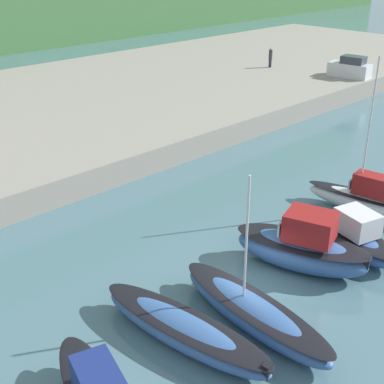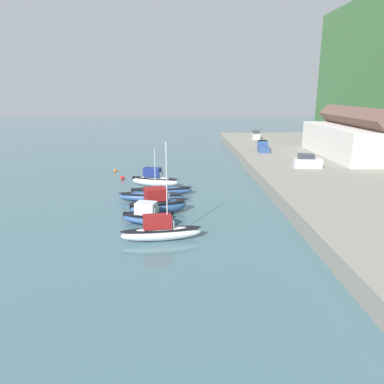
{
  "view_description": "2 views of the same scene",
  "coord_description": "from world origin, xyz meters",
  "px_view_note": "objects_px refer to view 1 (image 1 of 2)",
  "views": [
    {
      "loc": [
        -16.14,
        -12.63,
        14.24
      ],
      "look_at": [
        2.11,
        6.17,
        2.06
      ],
      "focal_mm": 50.0,
      "sensor_mm": 36.0,
      "label": 1
    },
    {
      "loc": [
        42.31,
        1.88,
        13.2
      ],
      "look_at": [
        -0.92,
        3.32,
        1.44
      ],
      "focal_mm": 35.0,
      "sensor_mm": 36.0,
      "label": 2
    }
  ],
  "objects_px": {
    "moored_boat_5": "(369,200)",
    "person_on_quay": "(270,57)",
    "moored_boat_4": "(352,236)",
    "moored_boat_2": "(253,313)",
    "moored_boat_3": "(302,248)",
    "moored_boat_1": "(184,330)",
    "parked_car_2": "(350,68)"
  },
  "relations": [
    {
      "from": "moored_boat_1",
      "to": "moored_boat_2",
      "type": "bearing_deg",
      "value": -30.72
    },
    {
      "from": "moored_boat_3",
      "to": "person_on_quay",
      "type": "relative_size",
      "value": 3.25
    },
    {
      "from": "moored_boat_4",
      "to": "moored_boat_2",
      "type": "bearing_deg",
      "value": -161.39
    },
    {
      "from": "moored_boat_4",
      "to": "parked_car_2",
      "type": "distance_m",
      "value": 32.81
    },
    {
      "from": "moored_boat_4",
      "to": "parked_car_2",
      "type": "xyz_separation_m",
      "value": [
        27.98,
        17.05,
        1.83
      ]
    },
    {
      "from": "moored_boat_1",
      "to": "moored_boat_4",
      "type": "bearing_deg",
      "value": -11.59
    },
    {
      "from": "moored_boat_2",
      "to": "moored_boat_4",
      "type": "relative_size",
      "value": 1.35
    },
    {
      "from": "person_on_quay",
      "to": "parked_car_2",
      "type": "bearing_deg",
      "value": -76.27
    },
    {
      "from": "moored_boat_5",
      "to": "person_on_quay",
      "type": "relative_size",
      "value": 4.2
    },
    {
      "from": "moored_boat_2",
      "to": "person_on_quay",
      "type": "height_order",
      "value": "moored_boat_2"
    },
    {
      "from": "moored_boat_2",
      "to": "moored_boat_4",
      "type": "xyz_separation_m",
      "value": [
        8.14,
        0.34,
        0.2
      ]
    },
    {
      "from": "moored_boat_3",
      "to": "moored_boat_2",
      "type": "bearing_deg",
      "value": 175.01
    },
    {
      "from": "moored_boat_1",
      "to": "parked_car_2",
      "type": "height_order",
      "value": "parked_car_2"
    },
    {
      "from": "moored_boat_3",
      "to": "parked_car_2",
      "type": "bearing_deg",
      "value": 9.37
    },
    {
      "from": "moored_boat_3",
      "to": "moored_boat_5",
      "type": "relative_size",
      "value": 0.77
    },
    {
      "from": "moored_boat_2",
      "to": "moored_boat_3",
      "type": "xyz_separation_m",
      "value": [
        4.98,
        1.16,
        0.5
      ]
    },
    {
      "from": "moored_boat_1",
      "to": "moored_boat_2",
      "type": "distance_m",
      "value": 3.02
    },
    {
      "from": "parked_car_2",
      "to": "person_on_quay",
      "type": "xyz_separation_m",
      "value": [
        -2.13,
        8.71,
        0.18
      ]
    },
    {
      "from": "moored_boat_4",
      "to": "parked_car_2",
      "type": "bearing_deg",
      "value": 47.54
    },
    {
      "from": "parked_car_2",
      "to": "person_on_quay",
      "type": "bearing_deg",
      "value": 96.09
    },
    {
      "from": "moored_boat_1",
      "to": "moored_boat_2",
      "type": "relative_size",
      "value": 1.0
    },
    {
      "from": "moored_boat_1",
      "to": "moored_boat_4",
      "type": "relative_size",
      "value": 1.36
    },
    {
      "from": "moored_boat_2",
      "to": "moored_boat_5",
      "type": "xyz_separation_m",
      "value": [
        12.49,
        1.82,
        0.28
      ]
    },
    {
      "from": "moored_boat_5",
      "to": "person_on_quay",
      "type": "xyz_separation_m",
      "value": [
        21.5,
        24.29,
        1.94
      ]
    },
    {
      "from": "moored_boat_1",
      "to": "moored_boat_5",
      "type": "bearing_deg",
      "value": -4.77
    },
    {
      "from": "moored_boat_5",
      "to": "moored_boat_3",
      "type": "bearing_deg",
      "value": 176.9
    },
    {
      "from": "moored_boat_1",
      "to": "moored_boat_2",
      "type": "height_order",
      "value": "moored_boat_2"
    },
    {
      "from": "moored_boat_4",
      "to": "person_on_quay",
      "type": "bearing_deg",
      "value": 61.09
    },
    {
      "from": "moored_boat_2",
      "to": "moored_boat_5",
      "type": "relative_size",
      "value": 0.92
    },
    {
      "from": "moored_boat_2",
      "to": "moored_boat_3",
      "type": "bearing_deg",
      "value": 18.37
    },
    {
      "from": "moored_boat_3",
      "to": "person_on_quay",
      "type": "xyz_separation_m",
      "value": [
        29.01,
        24.94,
        1.72
      ]
    },
    {
      "from": "moored_boat_5",
      "to": "person_on_quay",
      "type": "bearing_deg",
      "value": 40.41
    }
  ]
}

